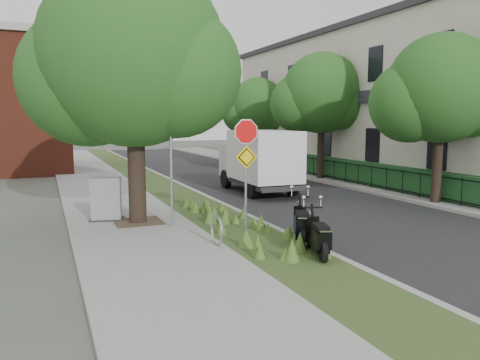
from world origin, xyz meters
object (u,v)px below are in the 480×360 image
at_px(scooter_near, 319,241).
at_px(scooter_far, 301,228).
at_px(sign_assembly, 246,151).
at_px(utility_cabinet, 106,200).
at_px(box_truck, 259,158).

relative_size(scooter_near, scooter_far, 0.99).
height_order(sign_assembly, scooter_far, sign_assembly).
distance_m(scooter_near, scooter_far, 1.22).
bearing_deg(scooter_near, utility_cabinet, 123.34).
relative_size(scooter_far, box_truck, 0.30).
relative_size(sign_assembly, scooter_far, 2.02).
relative_size(sign_assembly, scooter_near, 2.03).
xyz_separation_m(scooter_far, utility_cabinet, (-4.15, 4.74, 0.23)).
relative_size(sign_assembly, utility_cabinet, 2.44).
bearing_deg(scooter_far, sign_assembly, 111.45).
bearing_deg(scooter_near, box_truck, 72.47).
bearing_deg(sign_assembly, scooter_far, -68.55).
bearing_deg(box_truck, utility_cabinet, -151.51).
bearing_deg(box_truck, scooter_near, -107.53).
relative_size(scooter_far, utility_cabinet, 1.21).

